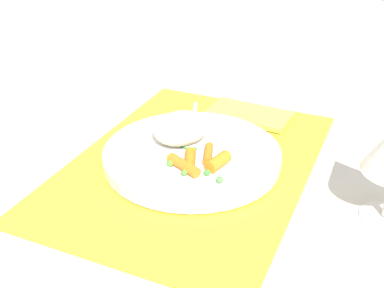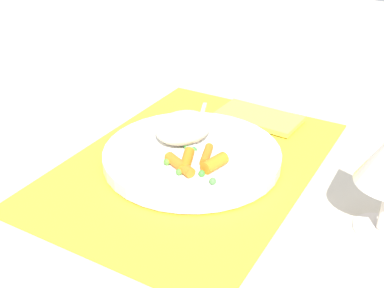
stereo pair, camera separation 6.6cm
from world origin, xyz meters
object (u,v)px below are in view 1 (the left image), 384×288
Objects in this scene: plate at (192,155)px; carrot_portion at (200,161)px; rice_mound at (181,128)px; napkin at (249,114)px; fork at (193,136)px.

carrot_portion is (0.04, 0.03, 0.02)m from plate.
napkin is at bearing 158.82° from rice_mound.
plate is 0.18m from napkin.
fork is 0.15m from napkin.
napkin is (-0.18, 0.03, -0.01)m from plate.
plate is 0.04m from fork.
napkin is at bearing 179.32° from carrot_portion.
rice_mound reaches higher than plate.
rice_mound is 0.53× the size of fork.
rice_mound reaches higher than napkin.
carrot_portion is 0.08m from fork.
fork is (-0.04, -0.01, 0.01)m from plate.
fork is at bearing -149.74° from carrot_portion.
fork is at bearing -158.46° from plate.
plate is 2.68× the size of rice_mound.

